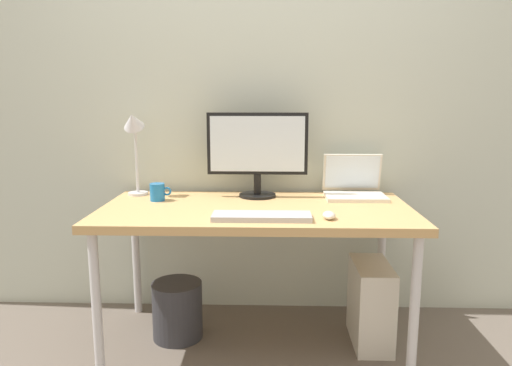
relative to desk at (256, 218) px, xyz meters
The scene contains 11 objects.
ground_plane 0.66m from the desk, ahead, with size 6.00×6.00×0.00m, color #665B51.
back_wall 0.78m from the desk, 90.00° to the left, with size 4.40×0.04×2.60m, color silver.
desk is the anchor object (origin of this frame).
monitor 0.40m from the desk, 89.68° to the left, with size 0.54×0.20×0.45m.
laptop 0.60m from the desk, 26.61° to the left, with size 0.32×0.27×0.23m.
desk_lamp 0.81m from the desk, 159.63° to the left, with size 0.11×0.16×0.48m.
keyboard 0.25m from the desk, 82.30° to the right, with size 0.44×0.14×0.02m, color #B2B2B7.
mouse 0.41m from the desk, 34.19° to the right, with size 0.06×0.09×0.03m, color silver.
coffee_mug 0.54m from the desk, 166.07° to the left, with size 0.11×0.08×0.09m.
computer_tower 0.74m from the desk, ahead, with size 0.18×0.36×0.42m, color silver.
wastebasket 0.65m from the desk, behind, with size 0.26×0.26×0.30m, color #333338.
Camera 1 is at (0.07, -2.28, 1.25)m, focal length 33.21 mm.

